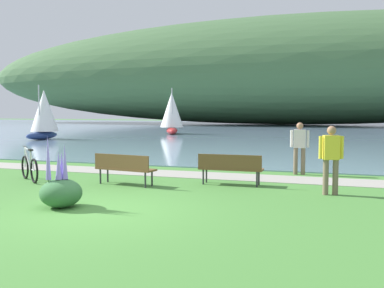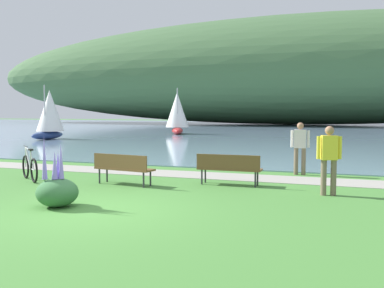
{
  "view_description": "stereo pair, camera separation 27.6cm",
  "coord_description": "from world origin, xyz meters",
  "px_view_note": "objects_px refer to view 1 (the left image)",
  "views": [
    {
      "loc": [
        4.8,
        -7.87,
        2.05
      ],
      "look_at": [
        0.14,
        5.74,
        1.0
      ],
      "focal_mm": 41.09,
      "sensor_mm": 36.0,
      "label": 1
    },
    {
      "loc": [
        5.06,
        -7.78,
        2.05
      ],
      "look_at": [
        0.14,
        5.74,
        1.0
      ],
      "focal_mm": 41.09,
      "sensor_mm": 36.0,
      "label": 2
    }
  ],
  "objects_px": {
    "park_bench_near_camera": "(230,167)",
    "person_at_shoreline": "(300,145)",
    "park_bench_further_along": "(124,167)",
    "person_on_the_grass": "(331,156)",
    "sailboat_toward_hillside": "(44,114)",
    "sailboat_mid_bay": "(172,113)",
    "bicycle_leaning_near_bench": "(29,168)"
  },
  "relations": [
    {
      "from": "park_bench_near_camera",
      "to": "person_at_shoreline",
      "type": "bearing_deg",
      "value": 59.65
    },
    {
      "from": "park_bench_near_camera",
      "to": "person_at_shoreline",
      "type": "distance_m",
      "value": 3.26
    },
    {
      "from": "park_bench_near_camera",
      "to": "person_at_shoreline",
      "type": "relative_size",
      "value": 1.06
    },
    {
      "from": "park_bench_near_camera",
      "to": "person_at_shoreline",
      "type": "height_order",
      "value": "person_at_shoreline"
    },
    {
      "from": "park_bench_further_along",
      "to": "person_on_the_grass",
      "type": "distance_m",
      "value": 5.54
    },
    {
      "from": "person_at_shoreline",
      "to": "sailboat_toward_hillside",
      "type": "distance_m",
      "value": 23.08
    },
    {
      "from": "park_bench_near_camera",
      "to": "sailboat_mid_bay",
      "type": "relative_size",
      "value": 0.43
    },
    {
      "from": "bicycle_leaning_near_bench",
      "to": "person_at_shoreline",
      "type": "height_order",
      "value": "person_at_shoreline"
    },
    {
      "from": "person_at_shoreline",
      "to": "person_on_the_grass",
      "type": "relative_size",
      "value": 1.0
    },
    {
      "from": "person_on_the_grass",
      "to": "sailboat_mid_bay",
      "type": "distance_m",
      "value": 29.89
    },
    {
      "from": "sailboat_toward_hillside",
      "to": "bicycle_leaning_near_bench",
      "type": "bearing_deg",
      "value": -53.73
    },
    {
      "from": "bicycle_leaning_near_bench",
      "to": "person_at_shoreline",
      "type": "bearing_deg",
      "value": 28.13
    },
    {
      "from": "park_bench_near_camera",
      "to": "sailboat_toward_hillside",
      "type": "height_order",
      "value": "sailboat_toward_hillside"
    },
    {
      "from": "person_at_shoreline",
      "to": "person_on_the_grass",
      "type": "distance_m",
      "value": 3.54
    },
    {
      "from": "bicycle_leaning_near_bench",
      "to": "person_at_shoreline",
      "type": "distance_m",
      "value": 8.49
    },
    {
      "from": "sailboat_mid_bay",
      "to": "park_bench_further_along",
      "type": "bearing_deg",
      "value": -71.2
    },
    {
      "from": "bicycle_leaning_near_bench",
      "to": "person_on_the_grass",
      "type": "distance_m",
      "value": 8.57
    },
    {
      "from": "bicycle_leaning_near_bench",
      "to": "sailboat_mid_bay",
      "type": "xyz_separation_m",
      "value": [
        -6.0,
        26.72,
        1.6
      ]
    },
    {
      "from": "park_bench_near_camera",
      "to": "park_bench_further_along",
      "type": "height_order",
      "value": "same"
    },
    {
      "from": "person_on_the_grass",
      "to": "park_bench_near_camera",
      "type": "bearing_deg",
      "value": 167.71
    },
    {
      "from": "sailboat_mid_bay",
      "to": "bicycle_leaning_near_bench",
      "type": "bearing_deg",
      "value": -77.35
    },
    {
      "from": "person_on_the_grass",
      "to": "sailboat_toward_hillside",
      "type": "xyz_separation_m",
      "value": [
        -20.53,
        15.73,
        0.93
      ]
    },
    {
      "from": "bicycle_leaning_near_bench",
      "to": "sailboat_mid_bay",
      "type": "bearing_deg",
      "value": 102.65
    },
    {
      "from": "person_at_shoreline",
      "to": "park_bench_further_along",
      "type": "bearing_deg",
      "value": -139.74
    },
    {
      "from": "park_bench_near_camera",
      "to": "bicycle_leaning_near_bench",
      "type": "height_order",
      "value": "bicycle_leaning_near_bench"
    },
    {
      "from": "bicycle_leaning_near_bench",
      "to": "person_on_the_grass",
      "type": "relative_size",
      "value": 0.85
    },
    {
      "from": "park_bench_further_along",
      "to": "bicycle_leaning_near_bench",
      "type": "relative_size",
      "value": 1.27
    },
    {
      "from": "person_on_the_grass",
      "to": "sailboat_mid_bay",
      "type": "xyz_separation_m",
      "value": [
        -14.53,
        26.1,
        1.02
      ]
    },
    {
      "from": "park_bench_further_along",
      "to": "person_on_the_grass",
      "type": "bearing_deg",
      "value": 4.05
    },
    {
      "from": "person_at_shoreline",
      "to": "bicycle_leaning_near_bench",
      "type": "bearing_deg",
      "value": -151.87
    },
    {
      "from": "park_bench_near_camera",
      "to": "sailboat_toward_hillside",
      "type": "relative_size",
      "value": 0.46
    },
    {
      "from": "park_bench_further_along",
      "to": "person_on_the_grass",
      "type": "xyz_separation_m",
      "value": [
        5.51,
        0.39,
        0.46
      ]
    }
  ]
}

